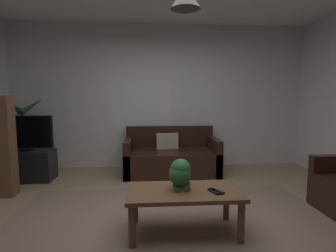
{
  "coord_description": "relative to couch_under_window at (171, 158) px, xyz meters",
  "views": [
    {
      "loc": [
        -0.23,
        -2.79,
        1.41
      ],
      "look_at": [
        0.0,
        0.3,
        1.05
      ],
      "focal_mm": 28.78,
      "sensor_mm": 36.0,
      "label": 1
    }
  ],
  "objects": [
    {
      "name": "rug",
      "position": [
        -0.18,
        -2.16,
        -0.27
      ],
      "size": [
        3.66,
        2.7,
        0.01
      ],
      "primitive_type": "cube",
      "color": "gray",
      "rests_on": "ground"
    },
    {
      "name": "remote_on_table_0",
      "position": [
        0.26,
        -2.23,
        0.19
      ],
      "size": [
        0.14,
        0.16,
        0.02
      ],
      "primitive_type": "cube",
      "rotation": [
        0.0,
        0.0,
        0.64
      ],
      "color": "black",
      "rests_on": "coffee_table"
    },
    {
      "name": "potted_plant_on_table",
      "position": [
        -0.09,
        -2.12,
        0.34
      ],
      "size": [
        0.23,
        0.23,
        0.32
      ],
      "color": "#4C4C51",
      "rests_on": "coffee_table"
    },
    {
      "name": "remote_on_table_1",
      "position": [
        0.24,
        -2.23,
        0.19
      ],
      "size": [
        0.11,
        0.17,
        0.02
      ],
      "primitive_type": "cube",
      "rotation": [
        0.0,
        0.0,
        0.38
      ],
      "color": "black",
      "rests_on": "coffee_table"
    },
    {
      "name": "window_pane",
      "position": [
        -0.55,
        0.49,
        0.93
      ],
      "size": [
        1.13,
        0.01,
        0.98
      ],
      "primitive_type": "cube",
      "color": "white"
    },
    {
      "name": "tv",
      "position": [
        -2.44,
        -0.28,
        0.53
      ],
      "size": [
        0.94,
        0.16,
        0.58
      ],
      "color": "black",
      "rests_on": "tv_stand"
    },
    {
      "name": "coffee_table",
      "position": [
        -0.05,
        -2.14,
        0.11
      ],
      "size": [
        1.15,
        0.61,
        0.45
      ],
      "color": "brown",
      "rests_on": "ground"
    },
    {
      "name": "wall_back",
      "position": [
        -0.18,
        0.53,
        1.1
      ],
      "size": [
        5.74,
        0.06,
        2.75
      ],
      "primitive_type": "cube",
      "color": "silver",
      "rests_on": "ground"
    },
    {
      "name": "potted_palm_corner",
      "position": [
        -2.64,
        0.18,
        0.31
      ],
      "size": [
        0.8,
        0.74,
        1.4
      ],
      "color": "brown",
      "rests_on": "ground"
    },
    {
      "name": "couch_under_window",
      "position": [
        0.0,
        0.0,
        0.0
      ],
      "size": [
        1.65,
        0.87,
        0.82
      ],
      "color": "black",
      "rests_on": "ground"
    },
    {
      "name": "floor",
      "position": [
        -0.18,
        -1.96,
        -0.28
      ],
      "size": [
        5.62,
        4.92,
        0.02
      ],
      "primitive_type": "cube",
      "color": "#9E8466",
      "rests_on": "ground"
    },
    {
      "name": "book_on_table_1",
      "position": [
        -0.08,
        -2.16,
        0.21
      ],
      "size": [
        0.17,
        0.13,
        0.03
      ],
      "primitive_type": "cube",
      "rotation": [
        0.0,
        0.0,
        0.19
      ],
      "color": "#387247",
      "rests_on": "coffee_table"
    },
    {
      "name": "book_on_table_0",
      "position": [
        -0.09,
        -2.15,
        0.19
      ],
      "size": [
        0.14,
        0.11,
        0.02
      ],
      "primitive_type": "cube",
      "rotation": [
        0.0,
        0.0,
        0.21
      ],
      "color": "gold",
      "rests_on": "coffee_table"
    },
    {
      "name": "tv_stand",
      "position": [
        -2.44,
        -0.25,
        -0.02
      ],
      "size": [
        0.9,
        0.44,
        0.5
      ],
      "primitive_type": "cube",
      "color": "black",
      "rests_on": "ground"
    }
  ]
}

